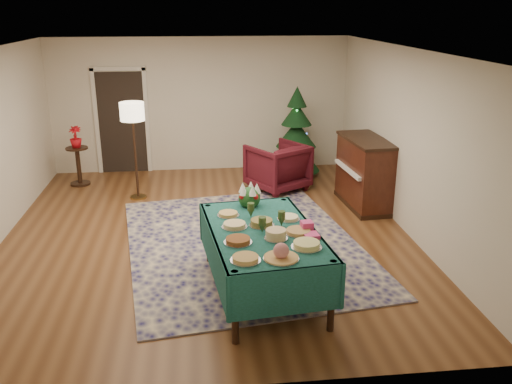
{
  "coord_description": "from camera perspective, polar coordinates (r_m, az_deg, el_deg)",
  "views": [
    {
      "loc": [
        -0.12,
        -7.55,
        3.26
      ],
      "look_at": [
        0.61,
        -1.11,
        1.03
      ],
      "focal_mm": 38.0,
      "sensor_mm": 36.0,
      "label": 1
    }
  ],
  "objects": [
    {
      "name": "doorway",
      "position": [
        11.34,
        -13.95,
        7.43
      ],
      "size": [
        1.08,
        0.04,
        2.16
      ],
      "color": "black",
      "rests_on": "ground"
    },
    {
      "name": "centerpiece",
      "position": [
        6.95,
        -0.71,
        -0.36
      ],
      "size": [
        0.29,
        0.29,
        0.34
      ],
      "color": "#1E4C1E",
      "rests_on": "buffet_table"
    },
    {
      "name": "platter_2",
      "position": [
        5.83,
        5.34,
        -5.57
      ],
      "size": [
        0.33,
        0.33,
        0.07
      ],
      "color": "silver",
      "rests_on": "buffet_table"
    },
    {
      "name": "gift_box",
      "position": [
        6.26,
        5.37,
        -3.58
      ],
      "size": [
        0.14,
        0.14,
        0.11
      ],
      "primitive_type": "cube",
      "rotation": [
        0.0,
        0.0,
        0.11
      ],
      "color": "#DC3D83",
      "rests_on": "buffet_table"
    },
    {
      "name": "room_shell",
      "position": [
        7.79,
        -5.39,
        4.72
      ],
      "size": [
        7.0,
        7.0,
        7.0
      ],
      "color": "#593319",
      "rests_on": "ground"
    },
    {
      "name": "platter_3",
      "position": [
        5.92,
        -1.91,
        -5.14
      ],
      "size": [
        0.31,
        0.31,
        0.06
      ],
      "color": "silver",
      "rests_on": "buffet_table"
    },
    {
      "name": "platter_6",
      "position": [
        6.33,
        -2.28,
        -3.51
      ],
      "size": [
        0.3,
        0.3,
        0.06
      ],
      "color": "silver",
      "rests_on": "buffet_table"
    },
    {
      "name": "platter_8",
      "position": [
        6.56,
        3.43,
        -2.73
      ],
      "size": [
        0.28,
        0.28,
        0.05
      ],
      "color": "silver",
      "rests_on": "buffet_table"
    },
    {
      "name": "armchair",
      "position": [
        10.04,
        2.29,
        2.9
      ],
      "size": [
        1.25,
        1.23,
        0.96
      ],
      "primitive_type": "imported",
      "rotation": [
        0.0,
        0.0,
        3.69
      ],
      "color": "#480F18",
      "rests_on": "ground"
    },
    {
      "name": "floor_lamp",
      "position": [
        9.56,
        -12.87,
        7.65
      ],
      "size": [
        0.42,
        0.42,
        1.72
      ],
      "color": "#A57F3F",
      "rests_on": "ground"
    },
    {
      "name": "goblet_0",
      "position": [
        6.58,
        -0.54,
        -1.89
      ],
      "size": [
        0.09,
        0.09,
        0.19
      ],
      "color": "#2D471E",
      "rests_on": "buffet_table"
    },
    {
      "name": "platter_9",
      "position": [
        6.67,
        -2.95,
        -2.34
      ],
      "size": [
        0.27,
        0.27,
        0.05
      ],
      "color": "silver",
      "rests_on": "buffet_table"
    },
    {
      "name": "piano",
      "position": [
        9.35,
        11.37,
        1.93
      ],
      "size": [
        0.74,
        1.41,
        1.18
      ],
      "color": "black",
      "rests_on": "ground"
    },
    {
      "name": "side_table",
      "position": [
        10.87,
        -18.16,
        2.55
      ],
      "size": [
        0.41,
        0.41,
        0.74
      ],
      "color": "black",
      "rests_on": "ground"
    },
    {
      "name": "potted_plant",
      "position": [
        10.75,
        -18.43,
        5.06
      ],
      "size": [
        0.23,
        0.4,
        0.23
      ],
      "primitive_type": "imported",
      "color": "red",
      "rests_on": "side_table"
    },
    {
      "name": "platter_0",
      "position": [
        5.52,
        -1.12,
        -7.03
      ],
      "size": [
        0.31,
        0.31,
        0.05
      ],
      "color": "silver",
      "rests_on": "buffet_table"
    },
    {
      "name": "christmas_tree",
      "position": [
        10.92,
        4.25,
        5.93
      ],
      "size": [
        1.05,
        1.05,
        1.79
      ],
      "color": "black",
      "rests_on": "ground"
    },
    {
      "name": "buffet_table",
      "position": [
        6.33,
        0.73,
        -5.35
      ],
      "size": [
        1.44,
        2.21,
        0.81
      ],
      "color": "black",
      "rests_on": "ground"
    },
    {
      "name": "napkin_stack",
      "position": [
        6.09,
        5.83,
        -4.58
      ],
      "size": [
        0.18,
        0.18,
        0.04
      ],
      "primitive_type": "cube",
      "rotation": [
        0.0,
        0.0,
        0.11
      ],
      "color": "#EB418B",
      "rests_on": "buffet_table"
    },
    {
      "name": "goblet_1",
      "position": [
        6.33,
        2.71,
        -2.79
      ],
      "size": [
        0.09,
        0.09,
        0.19
      ],
      "color": "#2D471E",
      "rests_on": "buffet_table"
    },
    {
      "name": "platter_4",
      "position": [
        6.01,
        2.11,
        -4.49
      ],
      "size": [
        0.27,
        0.27,
        0.11
      ],
      "color": "silver",
      "rests_on": "buffet_table"
    },
    {
      "name": "platter_5",
      "position": [
        6.18,
        4.48,
        -4.17
      ],
      "size": [
        0.32,
        0.32,
        0.05
      ],
      "color": "silver",
      "rests_on": "buffet_table"
    },
    {
      "name": "platter_7",
      "position": [
        6.36,
        0.59,
        -3.27
      ],
      "size": [
        0.3,
        0.3,
        0.08
      ],
      "color": "silver",
      "rests_on": "buffet_table"
    },
    {
      "name": "platter_1",
      "position": [
        5.54,
        2.67,
        -6.43
      ],
      "size": [
        0.37,
        0.37,
        0.18
      ],
      "color": "silver",
      "rests_on": "buffet_table"
    },
    {
      "name": "goblet_2",
      "position": [
        6.15,
        0.66,
        -3.43
      ],
      "size": [
        0.09,
        0.09,
        0.19
      ],
      "color": "#2D471E",
      "rests_on": "buffet_table"
    },
    {
      "name": "rug",
      "position": [
        7.86,
        -1.38,
        -5.42
      ],
      "size": [
        3.75,
        4.6,
        0.02
      ],
      "primitive_type": "cube",
      "rotation": [
        0.0,
        0.0,
        0.14
      ],
      "color": "#151349",
      "rests_on": "ground"
    }
  ]
}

